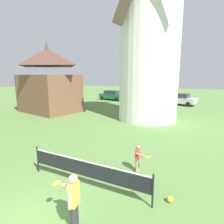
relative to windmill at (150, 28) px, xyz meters
The scene contains 9 objects.
windmill is the anchor object (origin of this frame).
tennis_net 13.60m from the windmill, 83.56° to the right, with size 4.85×0.06×1.10m.
player_near 15.08m from the windmill, 80.94° to the right, with size 0.87×0.51×1.52m.
player_far 12.25m from the windmill, 75.08° to the right, with size 0.69×0.51×1.15m.
stray_ball 14.06m from the windmill, 69.42° to the right, with size 0.21×0.21×0.21m, color yellow.
parked_car_green 15.78m from the windmill, 130.12° to the left, with size 4.51×2.49×1.56m.
parked_car_cream 13.16m from the windmill, 109.66° to the left, with size 4.53×2.09×1.56m.
parked_car_silver 12.56m from the windmill, 82.93° to the left, with size 4.50×2.49×1.56m.
chapel 11.66m from the windmill, behind, with size 7.01×5.64×7.60m.
Camera 1 is at (3.94, -2.95, 3.92)m, focal length 30.61 mm.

